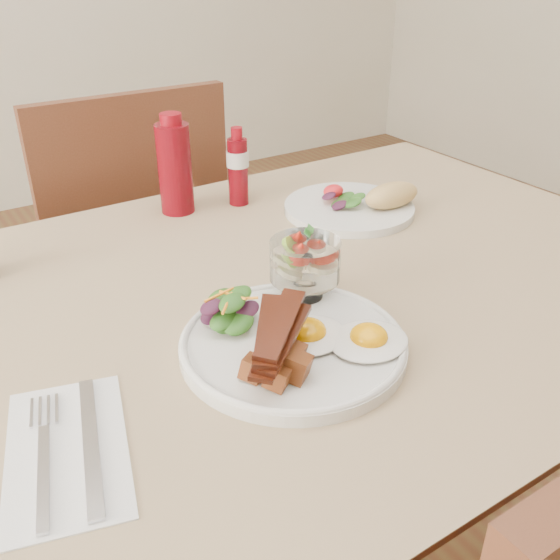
% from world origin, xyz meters
% --- Properties ---
extents(table, '(1.33, 0.88, 0.75)m').
position_xyz_m(table, '(0.00, 0.00, 0.66)').
color(table, brown).
rests_on(table, ground).
extents(chair_far, '(0.42, 0.42, 0.93)m').
position_xyz_m(chair_far, '(0.00, 0.66, 0.52)').
color(chair_far, brown).
rests_on(chair_far, ground).
extents(main_plate, '(0.28, 0.28, 0.02)m').
position_xyz_m(main_plate, '(-0.07, -0.14, 0.76)').
color(main_plate, silver).
rests_on(main_plate, table).
extents(fried_eggs, '(0.17, 0.15, 0.03)m').
position_xyz_m(fried_eggs, '(-0.02, -0.17, 0.78)').
color(fried_eggs, silver).
rests_on(fried_eggs, main_plate).
extents(bacon_potato_pile, '(0.12, 0.12, 0.06)m').
position_xyz_m(bacon_potato_pile, '(-0.12, -0.18, 0.80)').
color(bacon_potato_pile, brown).
rests_on(bacon_potato_pile, main_plate).
extents(side_salad, '(0.09, 0.08, 0.05)m').
position_xyz_m(side_salad, '(-0.12, -0.07, 0.79)').
color(side_salad, '#1A4612').
rests_on(side_salad, main_plate).
extents(fruit_cup, '(0.10, 0.10, 0.10)m').
position_xyz_m(fruit_cup, '(0.01, -0.06, 0.82)').
color(fruit_cup, white).
rests_on(fruit_cup, main_plate).
extents(second_plate, '(0.24, 0.24, 0.06)m').
position_xyz_m(second_plate, '(0.28, 0.16, 0.77)').
color(second_plate, silver).
rests_on(second_plate, table).
extents(ketchup_bottle, '(0.08, 0.08, 0.18)m').
position_xyz_m(ketchup_bottle, '(0.00, 0.34, 0.84)').
color(ketchup_bottle, '#60050E').
rests_on(ketchup_bottle, table).
extents(hot_sauce_bottle, '(0.05, 0.05, 0.15)m').
position_xyz_m(hot_sauce_bottle, '(0.12, 0.31, 0.82)').
color(hot_sauce_bottle, '#60050E').
rests_on(hot_sauce_bottle, table).
extents(napkin_cutlery, '(0.17, 0.24, 0.01)m').
position_xyz_m(napkin_cutlery, '(-0.35, -0.16, 0.75)').
color(napkin_cutlery, silver).
rests_on(napkin_cutlery, table).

